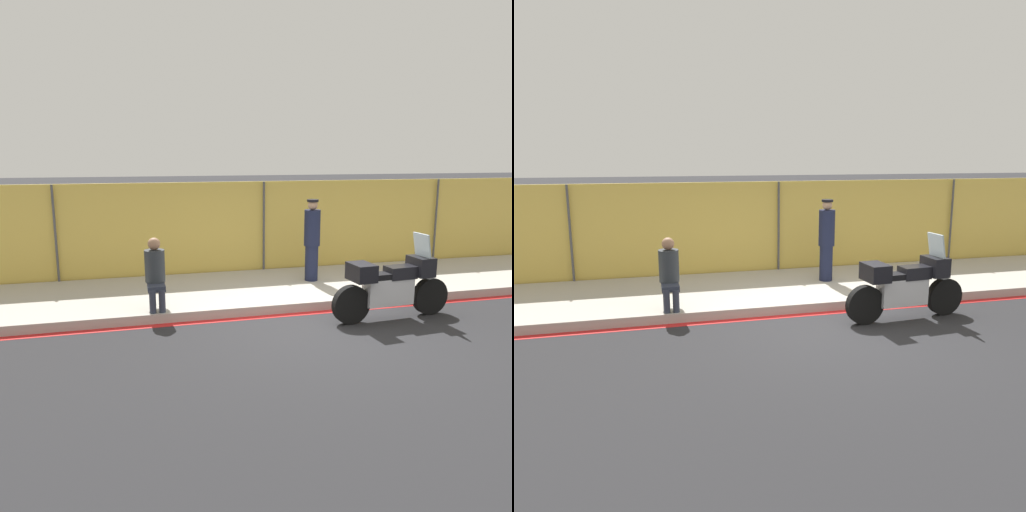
# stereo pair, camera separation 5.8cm
# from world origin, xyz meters

# --- Properties ---
(ground_plane) EXTENTS (120.00, 120.00, 0.00)m
(ground_plane) POSITION_xyz_m (0.00, 0.00, 0.00)
(ground_plane) COLOR #262628
(sidewalk) EXTENTS (34.19, 2.86, 0.17)m
(sidewalk) POSITION_xyz_m (0.00, 2.25, 0.09)
(sidewalk) COLOR #ADA89E
(sidewalk) RESTS_ON ground_plane
(curb_paint_stripe) EXTENTS (34.19, 0.18, 0.01)m
(curb_paint_stripe) POSITION_xyz_m (0.00, 0.73, 0.00)
(curb_paint_stripe) COLOR red
(curb_paint_stripe) RESTS_ON ground_plane
(storefront_fence) EXTENTS (32.48, 0.17, 2.26)m
(storefront_fence) POSITION_xyz_m (0.00, 3.77, 1.13)
(storefront_fence) COLOR gold
(storefront_fence) RESTS_ON ground_plane
(motorcycle) EXTENTS (2.31, 0.61, 1.51)m
(motorcycle) POSITION_xyz_m (1.34, 0.08, 0.61)
(motorcycle) COLOR black
(motorcycle) RESTS_ON ground_plane
(officer_standing) EXTENTS (0.34, 0.34, 1.76)m
(officer_standing) POSITION_xyz_m (0.73, 2.41, 1.08)
(officer_standing) COLOR #191E38
(officer_standing) RESTS_ON sidewalk
(person_seated_on_curb) EXTENTS (0.36, 0.64, 1.26)m
(person_seated_on_curb) POSITION_xyz_m (-2.67, 1.27, 0.87)
(person_seated_on_curb) COLOR #2D3342
(person_seated_on_curb) RESTS_ON sidewalk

